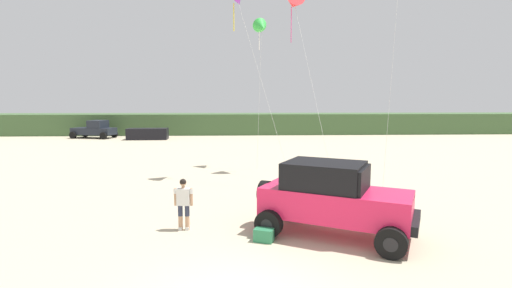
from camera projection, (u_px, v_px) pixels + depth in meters
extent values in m
cube|color=#426038|center=(246.00, 123.00, 47.61)|extent=(90.00, 6.07, 2.50)
cube|color=#EA2151|center=(335.00, 203.00, 11.41)|extent=(4.75, 3.71, 0.90)
cube|color=#EA2151|center=(393.00, 198.00, 10.66)|extent=(1.77, 2.01, 0.12)
cube|color=black|center=(324.00, 175.00, 11.46)|extent=(2.86, 2.64, 0.80)
cube|color=black|center=(364.00, 180.00, 10.95)|extent=(0.88, 1.52, 0.72)
cube|color=black|center=(416.00, 222.00, 10.46)|extent=(1.03, 1.68, 0.28)
cylinder|color=black|center=(265.00, 192.00, 12.40)|extent=(0.63, 0.82, 0.77)
cylinder|color=black|center=(398.00, 220.00, 11.65)|extent=(0.88, 0.66, 0.84)
cylinder|color=black|center=(398.00, 220.00, 11.65)|extent=(0.48, 0.46, 0.38)
cylinder|color=black|center=(391.00, 243.00, 9.81)|extent=(0.88, 0.66, 0.84)
cylinder|color=black|center=(391.00, 243.00, 9.81)|extent=(0.48, 0.46, 0.38)
cylinder|color=black|center=(292.00, 207.00, 13.15)|extent=(0.88, 0.66, 0.84)
cylinder|color=black|center=(292.00, 207.00, 13.15)|extent=(0.48, 0.46, 0.38)
cylinder|color=black|center=(269.00, 224.00, 11.31)|extent=(0.88, 0.66, 0.84)
cylinder|color=black|center=(269.00, 224.00, 11.31)|extent=(0.48, 0.46, 0.38)
cylinder|color=tan|center=(181.00, 222.00, 12.01)|extent=(0.14, 0.14, 0.49)
cylinder|color=#2D3347|center=(180.00, 210.00, 11.97)|extent=(0.15, 0.15, 0.36)
cube|color=silver|center=(181.00, 228.00, 12.08)|extent=(0.13, 0.27, 0.10)
cylinder|color=tan|center=(187.00, 222.00, 12.01)|extent=(0.14, 0.14, 0.49)
cylinder|color=#2D3347|center=(187.00, 210.00, 11.96)|extent=(0.15, 0.15, 0.36)
cube|color=silver|center=(188.00, 228.00, 12.07)|extent=(0.13, 0.27, 0.10)
cube|color=silver|center=(183.00, 197.00, 11.91)|extent=(0.42, 0.29, 0.54)
cylinder|color=tan|center=(175.00, 197.00, 11.92)|extent=(0.09, 0.09, 0.56)
cylinder|color=silver|center=(175.00, 191.00, 11.90)|extent=(0.11, 0.11, 0.16)
cylinder|color=tan|center=(191.00, 197.00, 11.91)|extent=(0.09, 0.09, 0.56)
cylinder|color=silver|center=(191.00, 191.00, 11.89)|extent=(0.11, 0.11, 0.16)
cylinder|color=tan|center=(183.00, 187.00, 11.88)|extent=(0.10, 0.10, 0.08)
sphere|color=tan|center=(183.00, 183.00, 11.86)|extent=(0.21, 0.21, 0.21)
sphere|color=black|center=(183.00, 182.00, 11.85)|extent=(0.21, 0.21, 0.21)
cube|color=#2D7F51|center=(264.00, 235.00, 11.03)|extent=(0.65, 0.53, 0.38)
cube|color=#1E232D|center=(94.00, 131.00, 41.57)|extent=(4.93, 2.97, 0.76)
cube|color=#1E232D|center=(98.00, 124.00, 41.37)|extent=(1.99, 2.14, 0.84)
cylinder|color=black|center=(114.00, 134.00, 42.27)|extent=(0.80, 0.44, 0.76)
cylinder|color=black|center=(103.00, 136.00, 40.23)|extent=(0.80, 0.44, 0.76)
cylinder|color=black|center=(85.00, 134.00, 43.00)|extent=(0.80, 0.44, 0.76)
cylinder|color=black|center=(73.00, 135.00, 40.96)|extent=(0.80, 0.44, 0.76)
cube|color=black|center=(148.00, 134.00, 40.03)|extent=(4.25, 1.84, 1.20)
cone|color=red|center=(294.00, 2.00, 21.12)|extent=(1.47, 1.38, 1.57)
cylinder|color=#E04C93|center=(291.00, 25.00, 21.25)|extent=(0.05, 0.05, 1.98)
cylinder|color=silver|center=(312.00, 86.00, 18.80)|extent=(1.10, 5.84, 9.58)
cone|color=green|center=(262.00, 27.00, 22.80)|extent=(1.29, 1.40, 1.33)
cylinder|color=white|center=(259.00, 41.00, 22.89)|extent=(0.05, 0.05, 1.11)
cylinder|color=silver|center=(259.00, 97.00, 22.63)|extent=(0.38, 1.33, 8.54)
cylinder|color=silver|center=(394.00, 41.00, 18.17)|extent=(2.22, 4.06, 13.85)
cylinder|color=yellow|center=(234.00, 17.00, 19.52)|extent=(0.05, 0.23, 1.45)
cylinder|color=silver|center=(263.00, 88.00, 18.16)|extent=(2.56, 3.75, 9.40)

